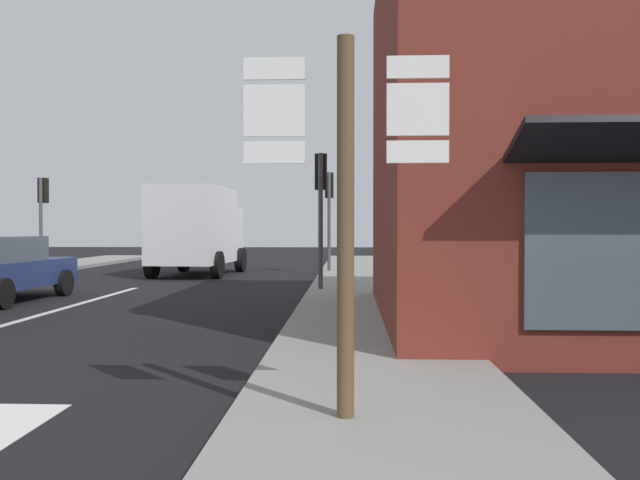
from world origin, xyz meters
TOP-DOWN VIEW (x-y plane):
  - ground_plane at (0.00, 10.00)m, footprint 80.00×80.00m
  - sidewalk_right at (6.17, 8.00)m, footprint 2.63×44.00m
  - lane_centre_stripe at (0.00, 6.00)m, footprint 0.16×12.00m
  - delivery_truck at (0.58, 16.96)m, footprint 2.73×5.12m
  - route_sign_post at (5.84, -0.63)m, footprint 1.66×0.14m
  - traffic_light_far_left at (-5.16, 17.46)m, footprint 0.30×0.49m
  - traffic_light_near_right at (5.16, 10.67)m, footprint 0.30×0.49m
  - traffic_light_far_right at (5.16, 17.71)m, footprint 0.30×0.49m

SIDE VIEW (x-z plane):
  - ground_plane at x=0.00m, z-range 0.00..0.00m
  - lane_centre_stripe at x=0.00m, z-range 0.00..0.01m
  - sidewalk_right at x=6.17m, z-range 0.00..0.14m
  - delivery_truck at x=0.58m, z-range 0.13..3.18m
  - route_sign_post at x=5.84m, z-range 0.31..3.51m
  - traffic_light_far_left at x=-5.16m, z-range 0.83..4.28m
  - traffic_light_near_right at x=5.16m, z-range 0.85..4.36m
  - traffic_light_far_right at x=5.16m, z-range 0.87..4.50m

